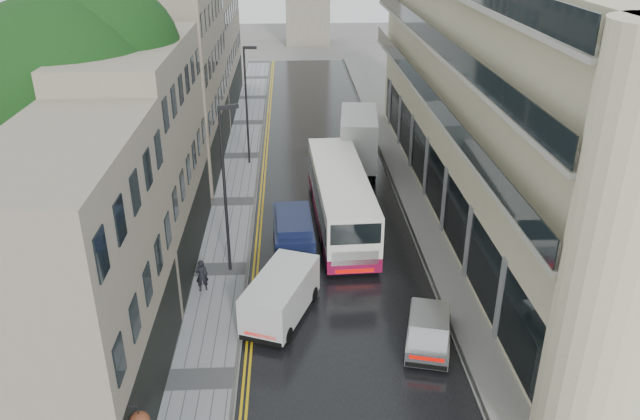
{
  "coord_description": "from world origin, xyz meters",
  "views": [
    {
      "loc": [
        -2.24,
        -8.31,
        16.32
      ],
      "look_at": [
        -0.92,
        18.0,
        3.88
      ],
      "focal_mm": 35.0,
      "sensor_mm": 36.0,
      "label": 1
    }
  ],
  "objects_px": {
    "tree_far": "(138,85)",
    "lamp_post_near": "(225,193)",
    "tree_near": "(71,138)",
    "navy_van": "(277,252)",
    "white_van": "(246,313)",
    "lamp_post_far": "(247,107)",
    "silver_hatchback": "(408,346)",
    "white_lorry": "(342,149)",
    "cream_bus": "(324,227)",
    "pedestrian": "(202,275)"
  },
  "relations": [
    {
      "from": "silver_hatchback",
      "to": "lamp_post_near",
      "type": "distance_m",
      "value": 11.29
    },
    {
      "from": "tree_near",
      "to": "tree_far",
      "type": "bearing_deg",
      "value": 88.68
    },
    {
      "from": "tree_near",
      "to": "lamp_post_far",
      "type": "relative_size",
      "value": 1.68
    },
    {
      "from": "navy_van",
      "to": "lamp_post_near",
      "type": "bearing_deg",
      "value": 169.53
    },
    {
      "from": "navy_van",
      "to": "pedestrian",
      "type": "bearing_deg",
      "value": -158.83
    },
    {
      "from": "cream_bus",
      "to": "white_lorry",
      "type": "xyz_separation_m",
      "value": [
        1.8,
        10.68,
        0.47
      ]
    },
    {
      "from": "white_van",
      "to": "lamp_post_far",
      "type": "xyz_separation_m",
      "value": [
        -0.96,
        20.41,
        3.17
      ]
    },
    {
      "from": "tree_near",
      "to": "lamp_post_far",
      "type": "height_order",
      "value": "tree_near"
    },
    {
      "from": "cream_bus",
      "to": "pedestrian",
      "type": "relative_size",
      "value": 7.4
    },
    {
      "from": "tree_far",
      "to": "navy_van",
      "type": "distance_m",
      "value": 17.62
    },
    {
      "from": "tree_far",
      "to": "cream_bus",
      "type": "bearing_deg",
      "value": -46.75
    },
    {
      "from": "tree_far",
      "to": "lamp_post_near",
      "type": "height_order",
      "value": "tree_far"
    },
    {
      "from": "tree_near",
      "to": "white_van",
      "type": "relative_size",
      "value": 2.93
    },
    {
      "from": "tree_far",
      "to": "lamp_post_far",
      "type": "xyz_separation_m",
      "value": [
        6.96,
        1.26,
        -1.97
      ]
    },
    {
      "from": "silver_hatchback",
      "to": "white_van",
      "type": "relative_size",
      "value": 0.83
    },
    {
      "from": "white_lorry",
      "to": "silver_hatchback",
      "type": "xyz_separation_m",
      "value": [
        1.04,
        -19.63,
        -1.38
      ]
    },
    {
      "from": "tree_near",
      "to": "white_van",
      "type": "xyz_separation_m",
      "value": [
        8.22,
        -6.15,
        -5.85
      ]
    },
    {
      "from": "white_van",
      "to": "navy_van",
      "type": "xyz_separation_m",
      "value": [
        1.24,
        4.94,
        0.19
      ]
    },
    {
      "from": "white_van",
      "to": "navy_van",
      "type": "distance_m",
      "value": 5.1
    },
    {
      "from": "cream_bus",
      "to": "white_van",
      "type": "relative_size",
      "value": 2.55
    },
    {
      "from": "cream_bus",
      "to": "white_van",
      "type": "height_order",
      "value": "cream_bus"
    },
    {
      "from": "tree_near",
      "to": "pedestrian",
      "type": "xyz_separation_m",
      "value": [
        5.94,
        -2.75,
        -6.01
      ]
    },
    {
      "from": "navy_van",
      "to": "white_lorry",
      "type": "bearing_deg",
      "value": 68.91
    },
    {
      "from": "cream_bus",
      "to": "navy_van",
      "type": "height_order",
      "value": "cream_bus"
    },
    {
      "from": "tree_far",
      "to": "navy_van",
      "type": "relative_size",
      "value": 2.52
    },
    {
      "from": "tree_near",
      "to": "navy_van",
      "type": "height_order",
      "value": "tree_near"
    },
    {
      "from": "white_lorry",
      "to": "lamp_post_far",
      "type": "relative_size",
      "value": 0.97
    },
    {
      "from": "tree_far",
      "to": "cream_bus",
      "type": "distance_m",
      "value": 17.57
    },
    {
      "from": "tree_near",
      "to": "silver_hatchback",
      "type": "bearing_deg",
      "value": -29.38
    },
    {
      "from": "lamp_post_near",
      "to": "navy_van",
      "type": "bearing_deg",
      "value": -27.91
    },
    {
      "from": "silver_hatchback",
      "to": "pedestrian",
      "type": "xyz_separation_m",
      "value": [
        -8.83,
        5.57,
        0.18
      ]
    },
    {
      "from": "white_lorry",
      "to": "silver_hatchback",
      "type": "bearing_deg",
      "value": -81.3
    },
    {
      "from": "tree_near",
      "to": "lamp_post_near",
      "type": "xyz_separation_m",
      "value": [
        7.08,
        -0.87,
        -2.6
      ]
    },
    {
      "from": "lamp_post_far",
      "to": "pedestrian",
      "type": "bearing_deg",
      "value": -90.81
    },
    {
      "from": "tree_near",
      "to": "navy_van",
      "type": "bearing_deg",
      "value": -7.3
    },
    {
      "from": "lamp_post_far",
      "to": "silver_hatchback",
      "type": "bearing_deg",
      "value": -67.96
    },
    {
      "from": "cream_bus",
      "to": "tree_far",
      "type": "bearing_deg",
      "value": 130.91
    },
    {
      "from": "white_van",
      "to": "silver_hatchback",
      "type": "bearing_deg",
      "value": 3.1
    },
    {
      "from": "silver_hatchback",
      "to": "pedestrian",
      "type": "bearing_deg",
      "value": 161.99
    },
    {
      "from": "tree_far",
      "to": "white_van",
      "type": "bearing_deg",
      "value": -67.53
    },
    {
      "from": "lamp_post_far",
      "to": "white_van",
      "type": "bearing_deg",
      "value": -83.66
    },
    {
      "from": "pedestrian",
      "to": "lamp_post_near",
      "type": "xyz_separation_m",
      "value": [
        1.15,
        1.87,
        3.41
      ]
    },
    {
      "from": "lamp_post_near",
      "to": "lamp_post_far",
      "type": "distance_m",
      "value": 15.13
    },
    {
      "from": "white_lorry",
      "to": "navy_van",
      "type": "height_order",
      "value": "white_lorry"
    },
    {
      "from": "navy_van",
      "to": "cream_bus",
      "type": "bearing_deg",
      "value": 34.73
    },
    {
      "from": "tree_near",
      "to": "tree_far",
      "type": "distance_m",
      "value": 13.02
    },
    {
      "from": "tree_near",
      "to": "cream_bus",
      "type": "bearing_deg",
      "value": 3.09
    },
    {
      "from": "white_van",
      "to": "lamp_post_near",
      "type": "xyz_separation_m",
      "value": [
        -1.14,
        5.28,
        3.26
      ]
    },
    {
      "from": "white_van",
      "to": "lamp_post_far",
      "type": "distance_m",
      "value": 20.68
    },
    {
      "from": "tree_far",
      "to": "lamp_post_far",
      "type": "distance_m",
      "value": 7.34
    }
  ]
}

